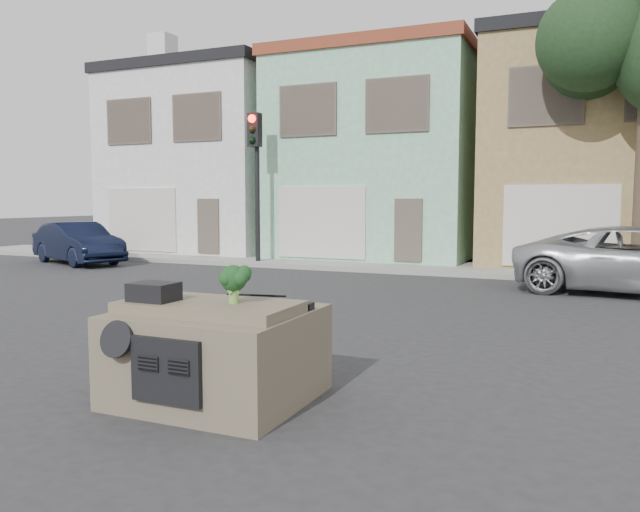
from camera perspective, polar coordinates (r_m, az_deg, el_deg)
The scene contains 11 objects.
ground_plane at distance 9.80m, azimuth 0.34°, elevation -7.89°, with size 120.00×120.00×0.00m, color #303033.
sidewalk at distance 19.76m, azimuth 12.36°, elevation -1.16°, with size 40.00×3.00×0.15m, color gray.
townhouse_white at distance 27.60m, azimuth -9.01°, elevation 8.36°, with size 7.20×8.20×7.55m, color white.
townhouse_mint at distance 24.43m, azimuth 6.19°, elevation 8.81°, with size 7.20×8.20×7.55m, color #96D4AC.
townhouse_tan at distance 23.34m, azimuth 24.28°, elevation 8.56°, with size 7.20×8.20×7.55m, color #9F8352.
navy_sedan at distance 23.19m, azimuth -21.20°, elevation -0.65°, with size 1.52×4.37×1.44m, color black.
traffic_signal at distance 20.96m, azimuth -5.88°, elevation 6.07°, with size 0.40×0.40×5.10m, color black.
car_dashboard at distance 7.09m, azimuth -9.32°, elevation -8.42°, with size 2.00×1.80×1.12m, color #6B604B.
instrument_hump at distance 7.01m, azimuth -14.94°, elevation -3.17°, with size 0.48×0.38×0.20m, color black.
wiper_arm at distance 7.15m, azimuth -5.84°, elevation -3.59°, with size 0.70×0.03×0.02m, color black.
broccoli at distance 6.66m, azimuth -7.92°, elevation -2.53°, with size 0.34×0.34×0.42m, color #143716.
Camera 1 is at (3.74, -8.78, 2.22)m, focal length 35.00 mm.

